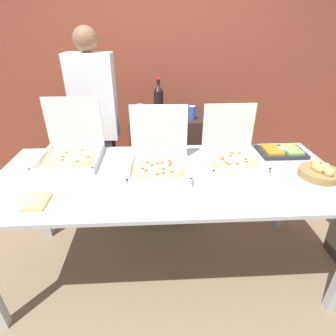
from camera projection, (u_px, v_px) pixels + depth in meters
ground_plane at (168, 266)px, 2.27m from camera, size 16.00×16.00×0.00m
brick_wall_behind at (160, 67)px, 3.09m from camera, size 10.00×0.06×2.80m
buffet_table at (168, 186)px, 1.88m from camera, size 2.41×1.00×0.92m
pizza_box_far_right at (232, 152)px, 1.98m from camera, size 0.41×0.43×0.40m
pizza_box_far_left at (71, 149)px, 2.01m from camera, size 0.44×0.46×0.44m
pizza_box_near_right at (159, 159)px, 1.88m from camera, size 0.44×0.45×0.42m
paper_plate_front_right at (37, 203)px, 1.52m from camera, size 0.23×0.23×0.03m
veggie_tray at (281, 151)px, 2.12m from camera, size 0.35×0.24×0.05m
bread_basket at (320, 172)px, 1.79m from camera, size 0.27×0.27×0.10m
sideboard_podium at (169, 164)px, 2.80m from camera, size 0.73×0.54×1.07m
soda_bottle at (159, 100)px, 2.44m from camera, size 0.09×0.09×0.35m
soda_can_silver at (140, 111)px, 2.44m from camera, size 0.07×0.07×0.12m
soda_can_colored at (192, 113)px, 2.39m from camera, size 0.07×0.07×0.12m
person_guest_plaid at (97, 128)px, 2.51m from camera, size 0.40×0.22×1.84m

